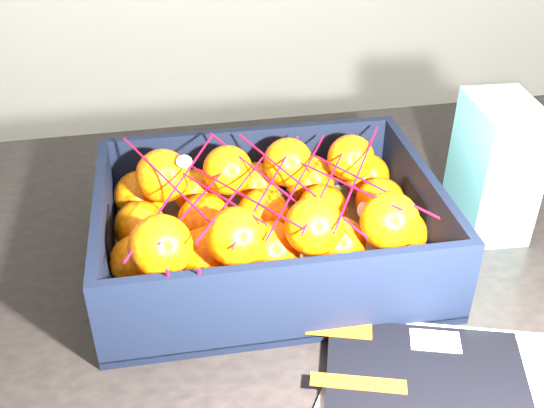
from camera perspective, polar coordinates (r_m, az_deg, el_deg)
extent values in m
cube|color=black|center=(0.91, 3.70, -4.68)|extent=(1.22, 0.82, 0.04)
cylinder|color=black|center=(1.45, -22.29, -9.74)|extent=(0.06, 0.06, 0.71)
cylinder|color=black|center=(1.58, 20.08, -5.13)|extent=(0.06, 0.06, 0.71)
cube|color=#EA4B0C|center=(0.76, 5.96, -10.15)|extent=(0.09, 0.07, 0.00)
cube|color=white|center=(0.76, 14.25, -11.63)|extent=(0.06, 0.05, 0.00)
cube|color=#EA4B0C|center=(0.70, 7.64, -15.41)|extent=(0.10, 0.05, 0.00)
cube|color=olive|center=(0.87, -0.34, -4.61)|extent=(0.43, 0.32, 0.01)
cube|color=black|center=(0.97, -1.87, 3.52)|extent=(0.43, 0.01, 0.12)
cube|color=black|center=(0.72, 1.71, -8.85)|extent=(0.43, 0.01, 0.12)
cube|color=black|center=(0.84, -14.61, -3.11)|extent=(0.01, 0.30, 0.12)
cube|color=black|center=(0.89, 13.01, -0.38)|extent=(0.01, 0.30, 0.12)
sphere|color=#E25B04|center=(0.75, -11.75, -8.74)|extent=(0.07, 0.07, 0.07)
sphere|color=#E25B04|center=(0.81, -11.90, -4.99)|extent=(0.07, 0.07, 0.07)
sphere|color=#E25B04|center=(0.87, -11.55, -1.97)|extent=(0.07, 0.07, 0.07)
sphere|color=#E25B04|center=(0.93, -11.58, 0.69)|extent=(0.07, 0.07, 0.07)
sphere|color=#E25B04|center=(0.75, -5.14, -8.06)|extent=(0.07, 0.07, 0.07)
sphere|color=#E25B04|center=(0.81, -5.77, -4.57)|extent=(0.07, 0.07, 0.07)
sphere|color=#E25B04|center=(0.87, -5.96, -1.48)|extent=(0.07, 0.07, 0.07)
sphere|color=#E25B04|center=(0.93, -6.76, 1.12)|extent=(0.07, 0.07, 0.07)
sphere|color=#E25B04|center=(0.76, 1.05, -7.51)|extent=(0.07, 0.07, 0.07)
sphere|color=#E25B04|center=(0.81, -0.01, -4.07)|extent=(0.07, 0.07, 0.07)
sphere|color=#E25B04|center=(0.87, -0.80, -0.97)|extent=(0.07, 0.07, 0.07)
sphere|color=#E25B04|center=(0.94, -1.42, 1.71)|extent=(0.07, 0.07, 0.07)
sphere|color=#E25B04|center=(0.77, 7.08, -6.75)|extent=(0.07, 0.07, 0.07)
sphere|color=#E25B04|center=(0.83, 5.92, -3.48)|extent=(0.07, 0.07, 0.07)
sphere|color=#E25B04|center=(0.89, 4.49, -0.44)|extent=(0.07, 0.07, 0.07)
sphere|color=#E25B04|center=(0.95, 3.35, 2.16)|extent=(0.07, 0.07, 0.07)
sphere|color=#E25B04|center=(0.80, 13.04, -5.98)|extent=(0.07, 0.07, 0.07)
sphere|color=#E25B04|center=(0.86, 11.27, -2.61)|extent=(0.07, 0.07, 0.07)
sphere|color=#E25B04|center=(0.91, 9.52, 0.18)|extent=(0.07, 0.07, 0.07)
sphere|color=#E25B04|center=(0.97, 8.39, 2.48)|extent=(0.07, 0.07, 0.07)
sphere|color=#E25B04|center=(0.74, -9.83, -3.71)|extent=(0.07, 0.07, 0.07)
sphere|color=#E25B04|center=(0.87, -9.64, 2.48)|extent=(0.07, 0.07, 0.07)
sphere|color=#E25B04|center=(0.74, -3.13, -2.93)|extent=(0.07, 0.07, 0.07)
sphere|color=#E25B04|center=(0.87, -3.94, 3.01)|extent=(0.07, 0.07, 0.07)
sphere|color=#E25B04|center=(0.76, 3.74, -1.98)|extent=(0.07, 0.07, 0.07)
sphere|color=#E25B04|center=(0.89, 1.42, 3.72)|extent=(0.07, 0.07, 0.07)
sphere|color=#E25B04|center=(0.78, 10.36, -1.49)|extent=(0.07, 0.07, 0.07)
sphere|color=#E25B04|center=(0.90, 6.99, 4.05)|extent=(0.07, 0.07, 0.07)
cylinder|color=red|center=(0.80, -8.75, 1.58)|extent=(0.12, 0.22, 0.03)
cylinder|color=red|center=(0.80, -5.94, 1.51)|extent=(0.12, 0.22, 0.03)
cylinder|color=red|center=(0.79, -3.04, 1.04)|extent=(0.12, 0.22, 0.03)
cylinder|color=red|center=(0.81, -0.43, 2.24)|extent=(0.12, 0.22, 0.02)
cylinder|color=red|center=(0.81, 2.31, 1.96)|extent=(0.12, 0.22, 0.03)
cylinder|color=red|center=(0.82, 4.97, 2.53)|extent=(0.12, 0.22, 0.03)
cylinder|color=red|center=(0.82, 7.81, 2.25)|extent=(0.12, 0.22, 0.02)
cylinder|color=red|center=(0.79, -8.71, 1.11)|extent=(0.12, 0.22, 0.03)
cylinder|color=red|center=(0.80, -5.90, 1.15)|extent=(0.12, 0.22, 0.02)
cylinder|color=red|center=(0.79, -3.04, 1.30)|extent=(0.12, 0.22, 0.02)
cylinder|color=red|center=(0.80, -0.28, 1.60)|extent=(0.12, 0.22, 0.01)
cylinder|color=red|center=(0.81, 2.34, 1.94)|extent=(0.12, 0.22, 0.00)
cylinder|color=red|center=(0.81, 5.11, 2.22)|extent=(0.12, 0.22, 0.01)
cylinder|color=red|center=(0.82, 7.69, 2.82)|extent=(0.12, 0.22, 0.01)
cylinder|color=red|center=(0.70, -9.02, -7.60)|extent=(0.00, 0.03, 0.09)
cylinder|color=red|center=(0.70, -6.56, -7.37)|extent=(0.01, 0.04, 0.08)
cube|color=white|center=(0.94, 19.07, 3.14)|extent=(0.09, 0.13, 0.19)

